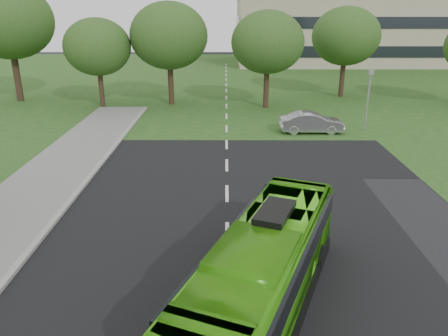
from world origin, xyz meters
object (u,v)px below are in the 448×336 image
object	(u,v)px
tree_park_c	(268,42)
tree_park_d	(346,36)
camera_pole	(369,92)
tree_park_f	(8,21)
sedan	(312,123)
tree_park_b	(169,36)
bus	(264,272)
tree_park_a	(97,47)

from	to	relation	value
tree_park_c	tree_park_d	xyz separation A→B (m)	(7.98, 5.21, 0.21)
camera_pole	tree_park_f	bearing A→B (deg)	178.76
tree_park_c	sedan	size ratio (longest dim) A/B	1.86
sedan	camera_pole	size ratio (longest dim) A/B	1.04
tree_park_b	bus	world-z (taller)	tree_park_b
tree_park_b	sedan	bearing A→B (deg)	-41.88
tree_park_b	bus	distance (m)	30.51
tree_park_d	camera_pole	distance (m)	13.48
camera_pole	tree_park_a	bearing A→B (deg)	177.43
tree_park_a	bus	size ratio (longest dim) A/B	0.80
bus	tree_park_c	bearing A→B (deg)	106.87
tree_park_b	tree_park_c	world-z (taller)	tree_park_b
tree_park_c	sedan	bearing A→B (deg)	-73.52
tree_park_b	tree_park_c	xyz separation A→B (m)	(8.57, -1.47, -0.45)
sedan	tree_park_f	bearing A→B (deg)	65.21
tree_park_b	camera_pole	bearing A→B (deg)	-31.70
camera_pole	tree_park_b	bearing A→B (deg)	167.04
tree_park_b	sedan	distance (m)	15.80
tree_park_a	bus	bearing A→B (deg)	-66.85
tree_park_d	tree_park_f	world-z (taller)	tree_park_f
tree_park_a	tree_park_d	world-z (taller)	tree_park_d
tree_park_a	tree_park_c	size ratio (longest dim) A/B	0.92
sedan	bus	bearing A→B (deg)	164.83
tree_park_a	bus	xyz separation A→B (m)	(12.17, -28.47, -3.87)
tree_park_c	sedan	xyz separation A→B (m)	(2.50, -8.46, -4.88)
bus	sedan	size ratio (longest dim) A/B	2.14
tree_park_d	bus	xyz separation A→B (m)	(-10.48, -33.25, -4.50)
camera_pole	sedan	bearing A→B (deg)	-152.35
bus	tree_park_a	bearing A→B (deg)	135.12
tree_park_b	tree_park_f	world-z (taller)	tree_park_f
tree_park_f	bus	bearing A→B (deg)	-56.24
tree_park_c	bus	bearing A→B (deg)	-95.10
tree_park_a	tree_park_b	size ratio (longest dim) A/B	0.85
tree_park_c	bus	xyz separation A→B (m)	(-2.50, -28.05, -4.29)
bus	sedan	bearing A→B (deg)	97.64
tree_park_d	bus	world-z (taller)	tree_park_d
tree_park_a	camera_pole	distance (m)	22.85
tree_park_c	bus	world-z (taller)	tree_park_c
tree_park_a	tree_park_f	distance (m)	9.18
tree_park_f	bus	xyz separation A→B (m)	(20.74, -31.03, -5.95)
tree_park_a	tree_park_b	bearing A→B (deg)	9.75
tree_park_a	camera_pole	world-z (taller)	tree_park_a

